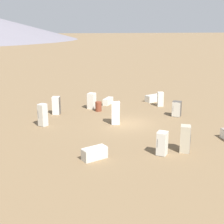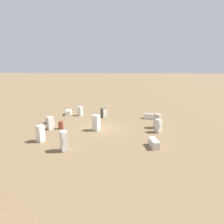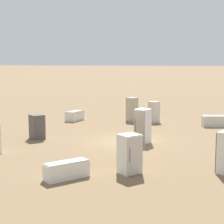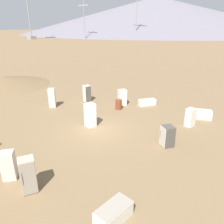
% 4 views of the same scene
% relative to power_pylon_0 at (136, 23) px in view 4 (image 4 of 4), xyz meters
% --- Properties ---
extents(ground_plane, '(1000.00, 1000.00, 0.00)m').
position_rel_power_pylon_0_xyz_m(ground_plane, '(-67.30, 118.01, -9.18)').
color(ground_plane, brown).
extents(mountain_ridge_0, '(301.51, 301.51, 39.34)m').
position_rel_power_pylon_0_xyz_m(mountain_ridge_0, '(47.26, -123.14, 10.50)').
color(mountain_ridge_0, slate).
rests_on(mountain_ridge_0, ground_plane).
extents(dirt_mound, '(12.40, 12.40, 1.24)m').
position_rel_power_pylon_0_xyz_m(dirt_mound, '(-48.37, 115.39, -8.55)').
color(dirt_mound, brown).
rests_on(dirt_mound, ground_plane).
extents(power_pylon_0, '(10.33, 3.54, 29.51)m').
position_rel_power_pylon_0_xyz_m(power_pylon_0, '(0.00, 0.00, 0.00)').
color(power_pylon_0, gray).
rests_on(power_pylon_0, ground_plane).
extents(power_pylon_1, '(8.22, 2.82, 23.50)m').
position_rel_power_pylon_0_xyz_m(power_pylon_1, '(23.70, 22.60, -1.87)').
color(power_pylon_1, gray).
rests_on(power_pylon_1, ground_plane).
extents(power_pylon_2, '(11.65, 3.99, 33.28)m').
position_rel_power_pylon_0_xyz_m(power_pylon_2, '(47.39, 45.20, 1.17)').
color(power_pylon_2, gray).
rests_on(power_pylon_2, ground_plane).
extents(discarded_fridge_1, '(0.85, 0.85, 1.87)m').
position_rel_power_pylon_0_xyz_m(discarded_fridge_1, '(-60.47, 116.78, -8.24)').
color(discarded_fridge_1, silver).
rests_on(discarded_fridge_1, ground_plane).
extents(discarded_fridge_2, '(0.90, 0.92, 1.79)m').
position_rel_power_pylon_0_xyz_m(discarded_fridge_2, '(-69.02, 125.10, -8.28)').
color(discarded_fridge_2, '#B2A88E').
rests_on(discarded_fridge_2, ground_plane).
extents(discarded_fridge_3, '(0.97, 1.69, 0.72)m').
position_rel_power_pylon_0_xyz_m(discarded_fridge_3, '(-73.25, 124.09, -8.81)').
color(discarded_fridge_3, silver).
rests_on(discarded_fridge_3, ground_plane).
extents(discarded_fridge_4, '(2.08, 1.38, 0.75)m').
position_rel_power_pylon_0_xyz_m(discarded_fridge_4, '(-72.89, 111.03, -8.80)').
color(discarded_fridge_4, silver).
rests_on(discarded_fridge_4, ground_plane).
extents(discarded_fridge_5, '(1.05, 1.05, 1.40)m').
position_rel_power_pylon_0_xyz_m(discarded_fridge_5, '(-72.53, 117.16, -8.48)').
color(discarded_fridge_5, '#4C4742').
rests_on(discarded_fridge_5, ground_plane).
extents(discarded_fridge_6, '(0.87, 0.92, 1.88)m').
position_rel_power_pylon_0_xyz_m(discarded_fridge_6, '(-66.45, 117.88, -8.23)').
color(discarded_fridge_6, white).
rests_on(discarded_fridge_6, ground_plane).
extents(discarded_fridge_7, '(0.85, 0.81, 1.68)m').
position_rel_power_pylon_0_xyz_m(discarded_fridge_7, '(-61.95, 113.40, -8.33)').
color(discarded_fridge_7, silver).
rests_on(discarded_fridge_7, ground_plane).
extents(discarded_fridge_8, '(1.49, 1.75, 0.66)m').
position_rel_power_pylon_0_xyz_m(discarded_fridge_8, '(-67.70, 110.83, -8.85)').
color(discarded_fridge_8, silver).
rests_on(discarded_fridge_8, ground_plane).
extents(discarded_fridge_9, '(0.89, 0.90, 1.55)m').
position_rel_power_pylon_0_xyz_m(discarded_fridge_9, '(-67.36, 125.15, -8.40)').
color(discarded_fridge_9, beige).
rests_on(discarded_fridge_9, ground_plane).
extents(discarded_fridge_10, '(0.73, 0.83, 1.46)m').
position_rel_power_pylon_0_xyz_m(discarded_fridge_10, '(-72.72, 113.14, -8.45)').
color(discarded_fridge_10, silver).
rests_on(discarded_fridge_10, ground_plane).
extents(discarded_fridge_11, '(1.03, 1.04, 1.58)m').
position_rel_power_pylon_0_xyz_m(discarded_fridge_11, '(-65.60, 112.21, -8.39)').
color(discarded_fridge_11, silver).
rests_on(discarded_fridge_11, ground_plane).
extents(rusty_barrel, '(0.61, 0.61, 0.94)m').
position_rel_power_pylon_0_xyz_m(rusty_barrel, '(-66.02, 113.41, -8.71)').
color(rusty_barrel, brown).
rests_on(rusty_barrel, ground_plane).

